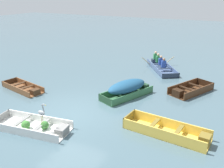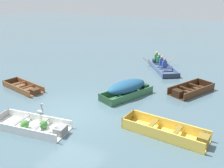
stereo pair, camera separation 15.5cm
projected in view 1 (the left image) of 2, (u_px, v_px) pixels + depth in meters
name	position (u px, v px, depth m)	size (l,w,h in m)	color
ground_plane	(70.00, 113.00, 10.74)	(80.00, 80.00, 0.00)	#47606B
dinghy_white_foreground	(34.00, 126.00, 9.45)	(3.14, 1.51, 0.37)	white
skiff_green_near_moored	(127.00, 88.00, 12.32)	(1.98, 2.96, 0.83)	#387047
skiff_wooden_brown_mid_moored	(24.00, 88.00, 13.21)	(2.76, 1.44, 0.30)	brown
skiff_yellow_far_moored	(170.00, 132.00, 9.04)	(3.18, 1.21, 0.42)	#E5BC47
skiff_dark_varnish_outer_moored	(189.00, 90.00, 12.88)	(2.05, 2.71, 0.38)	#4C2D19
rowboat_slate_blue_with_crew	(161.00, 66.00, 16.87)	(2.97, 3.62, 0.88)	#475B7F
heron_on_dinghy	(42.00, 112.00, 8.99)	(0.46, 0.18, 0.84)	olive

